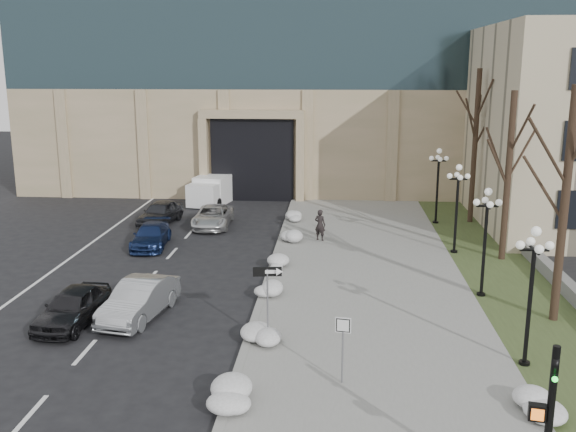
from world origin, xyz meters
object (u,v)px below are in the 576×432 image
Objects in this scene: car_b at (139,300)px; car_d at (213,216)px; keep_sign at (343,336)px; one_way_sign at (272,280)px; box_truck at (216,188)px; lamppost_c at (457,197)px; car_e at (160,213)px; car_c at (151,236)px; lamppost_d at (438,176)px; lamppost_b at (486,228)px; car_a at (73,307)px; pedestrian at (320,225)px; lamppost_a at (532,278)px.

car_d is (0.10, 14.68, -0.10)m from car_b.
keep_sign is at bearing -22.36° from car_b.
keep_sign is (7.76, -19.65, 1.02)m from car_d.
one_way_sign is at bearing -73.58° from car_d.
lamppost_c is (14.92, -12.54, 2.12)m from box_truck.
car_b is at bearing 153.26° from one_way_sign.
box_truck is at bearing 81.46° from car_e.
car_b reaches higher than car_c.
one_way_sign is 14.43m from lamppost_c.
car_e is 7.54m from box_truck.
car_e is 0.90× the size of lamppost_d.
lamppost_b is (17.13, -11.84, 2.35)m from car_e.
car_e is 0.90× the size of lamppost_c.
lamppost_b is at bearing -90.00° from lamppost_d.
car_a reaches higher than car_c.
keep_sign is (7.86, -4.98, 0.92)m from car_b.
pedestrian is at bearing 69.74° from car_b.
lamppost_d reaches higher than pedestrian.
lamppost_b reaches higher than car_e.
lamppost_a reaches higher than car_e.
car_c is 0.92× the size of car_d.
one_way_sign is at bearing -3.21° from car_a.
car_c is 0.90× the size of lamppost_a.
lamppost_b is (0.00, 6.50, 0.00)m from lamppost_a.
car_d is 2.05× the size of keep_sign.
car_a is at bearing -133.37° from lamppost_d.
car_a is 11.04m from keep_sign.
pedestrian is at bearing 165.59° from lamppost_c.
box_truck is at bearing 78.68° from car_c.
pedestrian is 16.62m from keep_sign.
lamppost_a is 19.50m from lamppost_d.
car_c is at bearing 140.86° from lamppost_a.
box_truck is 1.36× the size of lamppost_a.
box_truck is at bearing 102.75° from car_b.
car_a is 16.85m from lamppost_b.
keep_sign is at bearing -112.05° from lamppost_c.
lamppost_a is at bearing -3.18° from car_b.
one_way_sign is at bearing -63.94° from box_truck.
keep_sign is 6.38m from lamppost_a.
lamppost_a reaches higher than box_truck.
car_d is at bearing 140.29° from lamppost_b.
car_c is at bearing 113.52° from car_b.
lamppost_b reaches higher than car_c.
one_way_sign reaches higher than car_e.
one_way_sign is 0.59× the size of lamppost_b.
lamppost_c reaches higher than keep_sign.
one_way_sign is (8.72, -17.04, 1.60)m from car_e.
lamppost_c reaches higher than box_truck.
lamppost_d is (17.13, 1.16, 2.35)m from car_e.
one_way_sign is 0.59× the size of lamppost_c.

